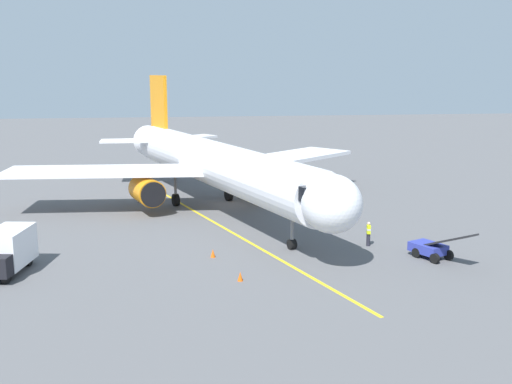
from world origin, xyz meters
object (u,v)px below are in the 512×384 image
at_px(ground_crew_loader, 139,193).
at_px(safety_cone_nose_left, 213,253).
at_px(ground_crew_marshaller, 368,233).
at_px(safety_cone_nose_right, 240,276).
at_px(airplane, 214,164).
at_px(box_truck_near_nose, 7,251).
at_px(ground_crew_wing_walker, 331,212).
at_px(belt_loader_portside, 432,248).

xyz_separation_m(ground_crew_loader, safety_cone_nose_left, (-5.49, 18.03, -0.61)).
xyz_separation_m(ground_crew_marshaller, safety_cone_nose_right, (9.66, 5.86, -0.61)).
bearing_deg(airplane, safety_cone_nose_left, 85.20).
height_order(ground_crew_loader, box_truck_near_nose, box_truck_near_nose).
height_order(ground_crew_wing_walker, box_truck_near_nose, box_truck_near_nose).
height_order(ground_crew_loader, belt_loader_portside, belt_loader_portside).
distance_m(safety_cone_nose_left, safety_cone_nose_right, 4.93).
distance_m(ground_crew_wing_walker, ground_crew_loader, 18.63).
xyz_separation_m(ground_crew_marshaller, ground_crew_wing_walker, (0.87, -6.59, 0.00)).
bearing_deg(airplane, ground_crew_wing_walker, 143.66).
relative_size(airplane, box_truck_near_nose, 8.07).
relative_size(belt_loader_portside, safety_cone_nose_left, 8.48).
distance_m(ground_crew_loader, box_truck_near_nose, 20.59).
height_order(airplane, box_truck_near_nose, airplane).
relative_size(ground_crew_wing_walker, box_truck_near_nose, 0.35).
distance_m(ground_crew_marshaller, safety_cone_nose_left, 10.95).
distance_m(airplane, ground_crew_wing_walker, 11.38).
bearing_deg(ground_crew_loader, box_truck_near_nose, 70.41).
distance_m(box_truck_near_nose, belt_loader_portside, 26.41).
height_order(airplane, belt_loader_portside, airplane).
bearing_deg(box_truck_near_nose, safety_cone_nose_right, 165.91).
xyz_separation_m(ground_crew_wing_walker, box_truck_near_nose, (22.39, 9.04, 0.50)).
relative_size(ground_crew_marshaller, belt_loader_portside, 0.37).
xyz_separation_m(ground_crew_marshaller, ground_crew_loader, (16.36, -16.94, 0.00)).
distance_m(ground_crew_marshaller, safety_cone_nose_right, 11.31).
bearing_deg(safety_cone_nose_left, airplane, -94.80).
xyz_separation_m(box_truck_near_nose, safety_cone_nose_left, (-12.39, -1.36, -1.11)).
xyz_separation_m(ground_crew_wing_walker, belt_loader_portside, (-4.00, 9.96, -0.17)).
xyz_separation_m(ground_crew_marshaller, belt_loader_portside, (-3.12, 3.37, -0.17)).
bearing_deg(ground_crew_loader, ground_crew_marshaller, 134.00).
height_order(box_truck_near_nose, belt_loader_portside, box_truck_near_nose).
bearing_deg(safety_cone_nose_left, ground_crew_wing_walker, -142.50).
xyz_separation_m(airplane, ground_crew_loader, (6.67, -3.87, -3.12)).
distance_m(airplane, ground_crew_marshaller, 16.56).
bearing_deg(safety_cone_nose_left, ground_crew_marshaller, -174.30).
distance_m(airplane, box_truck_near_nose, 20.79).
height_order(ground_crew_marshaller, belt_loader_portside, belt_loader_portside).
bearing_deg(ground_crew_loader, ground_crew_wing_walker, 146.23).
distance_m(ground_crew_marshaller, ground_crew_wing_walker, 6.65).
relative_size(box_truck_near_nose, safety_cone_nose_right, 8.85).
bearing_deg(box_truck_near_nose, ground_crew_marshaller, -173.99).
bearing_deg(safety_cone_nose_right, safety_cone_nose_left, -75.69).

